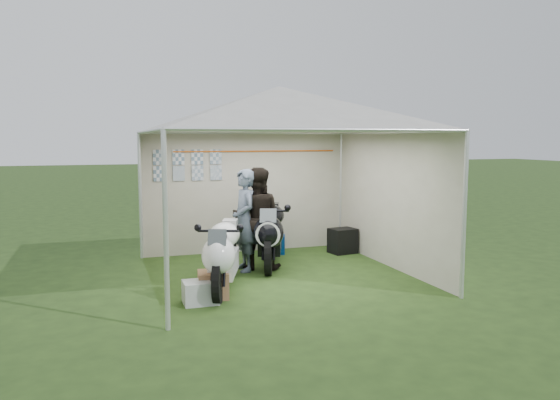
% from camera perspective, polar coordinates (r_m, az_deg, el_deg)
% --- Properties ---
extents(ground, '(80.00, 80.00, 0.00)m').
position_cam_1_polar(ground, '(8.88, -0.13, -7.85)').
color(ground, '#243B16').
rests_on(ground, ground).
extents(canopy_tent, '(5.66, 5.66, 3.00)m').
position_cam_1_polar(canopy_tent, '(8.64, -0.21, 8.98)').
color(canopy_tent, silver).
rests_on(canopy_tent, ground).
extents(motorcycle_white, '(0.94, 1.96, 1.00)m').
position_cam_1_polar(motorcycle_white, '(7.92, -5.94, -5.49)').
color(motorcycle_white, black).
rests_on(motorcycle_white, ground).
extents(motorcycle_black, '(1.02, 2.11, 1.08)m').
position_cam_1_polar(motorcycle_black, '(9.41, -1.05, -3.29)').
color(motorcycle_black, black).
rests_on(motorcycle_black, ground).
extents(paddock_stand, '(0.55, 0.44, 0.36)m').
position_cam_1_polar(paddock_stand, '(10.46, -0.80, -4.65)').
color(paddock_stand, '#1044B4').
rests_on(paddock_stand, ground).
extents(person_dark_jacket, '(1.02, 0.92, 1.72)m').
position_cam_1_polar(person_dark_jacket, '(9.17, -2.47, -1.93)').
color(person_dark_jacket, black).
rests_on(person_dark_jacket, ground).
extents(person_blue_jacket, '(0.45, 0.65, 1.70)m').
position_cam_1_polar(person_blue_jacket, '(9.04, -3.75, -2.13)').
color(person_blue_jacket, slate).
rests_on(person_blue_jacket, ground).
extents(equipment_box, '(0.54, 0.46, 0.48)m').
position_cam_1_polar(equipment_box, '(10.57, 6.56, -4.25)').
color(equipment_box, black).
rests_on(equipment_box, ground).
extents(crate_0, '(0.46, 0.36, 0.30)m').
position_cam_1_polar(crate_0, '(7.45, -8.30, -9.52)').
color(crate_0, '#B3B8BC').
rests_on(crate_0, ground).
extents(crate_1, '(0.46, 0.46, 0.37)m').
position_cam_1_polar(crate_1, '(7.69, -7.01, -8.77)').
color(crate_1, '#936845').
rests_on(crate_1, ground).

